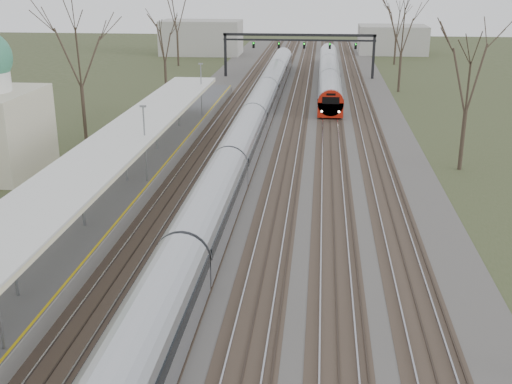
# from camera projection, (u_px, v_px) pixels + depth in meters

# --- Properties ---
(track_bed) EXTENTS (24.00, 160.00, 0.22)m
(track_bed) POSITION_uv_depth(u_px,v_px,m) (286.00, 126.00, 61.51)
(track_bed) COLOR #474442
(track_bed) RESTS_ON ground
(platform) EXTENTS (3.50, 69.00, 1.00)m
(platform) POSITION_uv_depth(u_px,v_px,m) (142.00, 172.00, 45.79)
(platform) COLOR #9E9B93
(platform) RESTS_ON ground
(canopy) EXTENTS (4.10, 50.00, 3.11)m
(canopy) POSITION_uv_depth(u_px,v_px,m) (120.00, 141.00, 40.43)
(canopy) COLOR slate
(canopy) RESTS_ON platform
(signal_gantry) EXTENTS (21.00, 0.59, 6.08)m
(signal_gantry) POSITION_uv_depth(u_px,v_px,m) (299.00, 42.00, 88.15)
(signal_gantry) COLOR black
(signal_gantry) RESTS_ON ground
(tree_west_far) EXTENTS (5.50, 5.50, 11.33)m
(tree_west_far) POSITION_uv_depth(u_px,v_px,m) (78.00, 48.00, 53.99)
(tree_west_far) COLOR #2D231C
(tree_west_far) RESTS_ON ground
(tree_east_far) EXTENTS (5.00, 5.00, 10.30)m
(tree_east_far) POSITION_uv_depth(u_px,v_px,m) (470.00, 72.00, 45.61)
(tree_east_far) COLOR #2D231C
(tree_east_far) RESTS_ON ground
(train_near) EXTENTS (2.62, 90.21, 3.05)m
(train_near) POSITION_uv_depth(u_px,v_px,m) (252.00, 121.00, 57.14)
(train_near) COLOR #ADB1B8
(train_near) RESTS_ON ground
(train_far) EXTENTS (2.62, 45.21, 3.05)m
(train_far) POSITION_uv_depth(u_px,v_px,m) (329.00, 73.00, 84.49)
(train_far) COLOR #ADB1B8
(train_far) RESTS_ON ground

